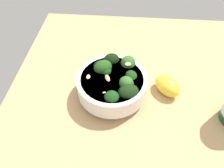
{
  "coord_description": "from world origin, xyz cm",
  "views": [
    {
      "loc": [
        39.8,
        -2.86,
        43.74
      ],
      "look_at": [
        4.47,
        -5.78,
        4.0
      ],
      "focal_mm": 34.92,
      "sensor_mm": 36.0,
      "label": 1
    }
  ],
  "objects": [
    {
      "name": "lemon_wedge",
      "position": [
        2.33,
        8.15,
        2.26
      ],
      "size": [
        8.71,
        8.24,
        4.51
      ],
      "primitive_type": "ellipsoid",
      "rotation": [
        0.0,
        0.0,
        3.8
      ],
      "color": "yellow",
      "rests_on": "ground_plane"
    },
    {
      "name": "ground_plane",
      "position": [
        0.0,
        0.0,
        -1.85
      ],
      "size": [
        65.97,
        65.97,
        3.69
      ],
      "primitive_type": "cube",
      "color": "tan"
    },
    {
      "name": "bowl_of_broccoli",
      "position": [
        4.07,
        -5.61,
        4.25
      ],
      "size": [
        17.56,
        17.11,
        8.91
      ],
      "color": "white",
      "rests_on": "ground_plane"
    }
  ]
}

